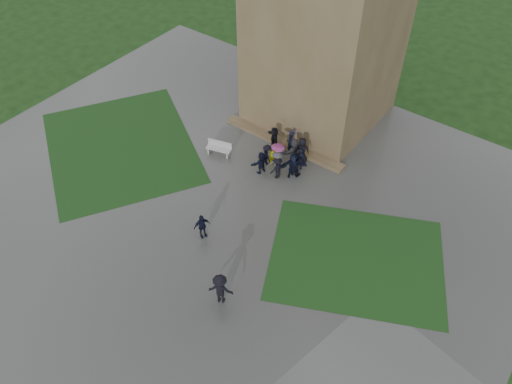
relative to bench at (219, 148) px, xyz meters
The scene contains 9 objects.
ground 7.82m from the bench, 69.28° to the right, with size 120.00×120.00×0.00m, color black.
plaza 6.00m from the bench, 62.48° to the right, with size 34.00×34.00×0.02m, color #3B3B39.
lawn_inset_left 6.64m from the bench, 150.09° to the right, with size 11.00×9.00×0.01m, color black.
lawn_inset_right 11.50m from the bench, 11.55° to the right, with size 9.00×7.00×0.01m, color black.
tower_plinth 4.32m from the bench, 50.07° to the left, with size 9.00×0.80×0.22m, color brown.
bench is the anchor object (origin of this frame).
visitor_cluster 4.29m from the bench, 20.90° to the left, with size 4.01×3.75×2.66m.
pedestrian_mid 6.95m from the bench, 58.10° to the right, with size 0.94×0.53×1.60m, color black.
pedestrian_near 11.08m from the bench, 50.12° to the right, with size 1.22×0.63×1.89m, color black.
Camera 1 is at (13.80, -11.14, 21.19)m, focal length 35.00 mm.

